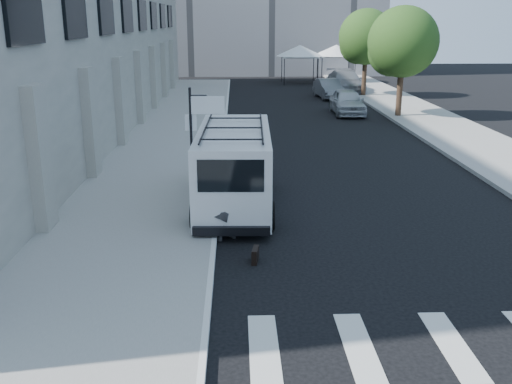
{
  "coord_description": "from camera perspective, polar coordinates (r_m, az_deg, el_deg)",
  "views": [
    {
      "loc": [
        -1.43,
        -11.38,
        5.31
      ],
      "look_at": [
        -0.97,
        1.78,
        1.3
      ],
      "focal_mm": 40.0,
      "sensor_mm": 36.0,
      "label": 1
    }
  ],
  "objects": [
    {
      "name": "parked_car_b",
      "position": [
        40.62,
        7.27,
        10.22
      ],
      "size": [
        1.74,
        4.12,
        1.32
      ],
      "primitive_type": "imported",
      "rotation": [
        0.0,
        0.0,
        0.09
      ],
      "color": "slate",
      "rests_on": "ground"
    },
    {
      "name": "briefcase",
      "position": [
        13.01,
        -0.07,
        -6.33
      ],
      "size": [
        0.19,
        0.45,
        0.34
      ],
      "primitive_type": "cube",
      "rotation": [
        0.0,
        0.0,
        -0.17
      ],
      "color": "black",
      "rests_on": "ground"
    },
    {
      "name": "parked_car_a",
      "position": [
        33.74,
        9.11,
        8.9
      ],
      "size": [
        1.76,
        4.26,
        1.44
      ],
      "primitive_type": "imported",
      "rotation": [
        0.0,
        0.0,
        -0.01
      ],
      "color": "#B5B9BE",
      "rests_on": "ground"
    },
    {
      "name": "sign_pole",
      "position": [
        14.85,
        -5.62,
        6.55
      ],
      "size": [
        1.03,
        0.07,
        3.5
      ],
      "color": "black",
      "rests_on": "sidewalk_left"
    },
    {
      "name": "ground",
      "position": [
        12.64,
        4.72,
        -7.97
      ],
      "size": [
        120.0,
        120.0,
        0.0
      ],
      "primitive_type": "plane",
      "color": "black",
      "rests_on": "ground"
    },
    {
      "name": "parked_car_c",
      "position": [
        44.15,
        8.92,
        10.87
      ],
      "size": [
        2.4,
        5.61,
        1.61
      ],
      "primitive_type": "imported",
      "rotation": [
        0.0,
        0.0,
        0.02
      ],
      "color": "#929499",
      "rests_on": "ground"
    },
    {
      "name": "tent_left",
      "position": [
        49.75,
        4.4,
        13.88
      ],
      "size": [
        4.0,
        4.0,
        3.2
      ],
      "color": "black",
      "rests_on": "ground"
    },
    {
      "name": "sidewalk_right",
      "position": [
        33.48,
        16.31,
        7.26
      ],
      "size": [
        4.0,
        56.0,
        0.15
      ],
      "primitive_type": "cube",
      "color": "gray",
      "rests_on": "ground"
    },
    {
      "name": "sidewalk_left",
      "position": [
        28.02,
        -7.79,
        6.01
      ],
      "size": [
        4.5,
        48.0,
        0.15
      ],
      "primitive_type": "cube",
      "color": "gray",
      "rests_on": "ground"
    },
    {
      "name": "businessman",
      "position": [
        14.05,
        -3.12,
        -0.84
      ],
      "size": [
        0.9,
        0.82,
        2.05
      ],
      "primitive_type": "imported",
      "rotation": [
        0.0,
        0.0,
        3.72
      ],
      "color": "#3E3E41",
      "rests_on": "ground"
    },
    {
      "name": "tree_far",
      "position": [
        41.53,
        10.78,
        14.8
      ],
      "size": [
        3.8,
        3.83,
        6.03
      ],
      "color": "black",
      "rests_on": "ground"
    },
    {
      "name": "cargo_van",
      "position": [
        16.61,
        -2.17,
        2.58
      ],
      "size": [
        2.31,
        6.19,
        2.31
      ],
      "rotation": [
        0.0,
        0.0,
        -0.03
      ],
      "color": "white",
      "rests_on": "ground"
    },
    {
      "name": "tree_near",
      "position": [
        32.8,
        14.23,
        14.1
      ],
      "size": [
        3.8,
        3.83,
        6.03
      ],
      "color": "black",
      "rests_on": "ground"
    },
    {
      "name": "tent_right",
      "position": [
        50.69,
        8.04,
        13.83
      ],
      "size": [
        4.0,
        4.0,
        3.2
      ],
      "color": "black",
      "rests_on": "ground"
    },
    {
      "name": "suitcase",
      "position": [
        15.24,
        -0.27,
        -2.34
      ],
      "size": [
        0.29,
        0.41,
        1.04
      ],
      "rotation": [
        0.0,
        0.0,
        0.16
      ],
      "color": "black",
      "rests_on": "ground"
    },
    {
      "name": "building_left",
      "position": [
        31.07,
        -21.92,
        17.05
      ],
      "size": [
        10.0,
        44.0,
        12.0
      ],
      "primitive_type": "cube",
      "color": "gray",
      "rests_on": "ground"
    }
  ]
}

